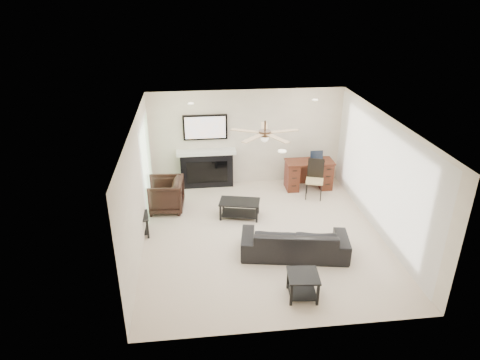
{
  "coord_description": "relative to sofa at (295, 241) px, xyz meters",
  "views": [
    {
      "loc": [
        -1.38,
        -7.68,
        4.9
      ],
      "look_at": [
        -0.44,
        0.45,
        1.12
      ],
      "focal_mm": 32.0,
      "sensor_mm": 36.0,
      "label": 1
    }
  ],
  "objects": [
    {
      "name": "room_shell",
      "position": [
        -0.31,
        0.84,
        1.38
      ],
      "size": [
        5.5,
        5.54,
        2.52
      ],
      "color": "beige",
      "rests_on": "ground"
    },
    {
      "name": "sofa",
      "position": [
        0.0,
        0.0,
        0.0
      ],
      "size": [
        2.19,
        1.16,
        0.61
      ],
      "primitive_type": "imported",
      "rotation": [
        0.0,
        0.0,
        2.97
      ],
      "color": "black",
      "rests_on": "ground"
    },
    {
      "name": "armchair",
      "position": [
        -2.6,
        2.15,
        0.08
      ],
      "size": [
        0.91,
        0.88,
        0.77
      ],
      "primitive_type": "imported",
      "rotation": [
        0.0,
        0.0,
        -1.64
      ],
      "color": "black",
      "rests_on": "ground"
    },
    {
      "name": "coffee_table",
      "position": [
        -0.9,
        1.6,
        -0.1
      ],
      "size": [
        0.99,
        0.69,
        0.4
      ],
      "primitive_type": "cube",
      "rotation": [
        0.0,
        0.0,
        -0.23
      ],
      "color": "black",
      "rests_on": "ground"
    },
    {
      "name": "end_table_near",
      "position": [
        -0.15,
        -1.25,
        -0.08
      ],
      "size": [
        0.57,
        0.57,
        0.45
      ],
      "primitive_type": "cube",
      "rotation": [
        0.0,
        0.0,
        -0.1
      ],
      "color": "black",
      "rests_on": "ground"
    },
    {
      "name": "end_table_left",
      "position": [
        -3.15,
        1.1,
        -0.08
      ],
      "size": [
        0.57,
        0.57,
        0.45
      ],
      "primitive_type": "cube",
      "rotation": [
        0.0,
        0.0,
        0.14
      ],
      "color": "black",
      "rests_on": "ground"
    },
    {
      "name": "fireplace_unit",
      "position": [
        -1.56,
        3.34,
        0.65
      ],
      "size": [
        1.52,
        0.34,
        1.91
      ],
      "primitive_type": "cube",
      "color": "black",
      "rests_on": "ground"
    },
    {
      "name": "desk",
      "position": [
        1.05,
        2.92,
        0.08
      ],
      "size": [
        1.22,
        0.56,
        0.76
      ],
      "primitive_type": "cube",
      "color": "#39210E",
      "rests_on": "ground"
    },
    {
      "name": "desk_chair",
      "position": [
        1.05,
        2.37,
        0.18
      ],
      "size": [
        0.54,
        0.55,
        0.97
      ],
      "primitive_type": "cube",
      "rotation": [
        0.0,
        0.0,
        -0.32
      ],
      "color": "black",
      "rests_on": "ground"
    },
    {
      "name": "laptop",
      "position": [
        1.25,
        2.9,
        0.57
      ],
      "size": [
        0.33,
        0.24,
        0.23
      ],
      "primitive_type": "cube",
      "color": "black",
      "rests_on": "desk"
    }
  ]
}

